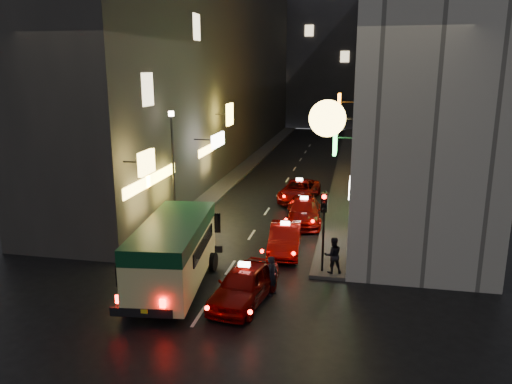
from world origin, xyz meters
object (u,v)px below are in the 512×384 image
Objects in this scene: pedestrian_crossing at (272,273)px; traffic_light at (324,214)px; minibus at (174,247)px; taxi_near at (244,281)px; lamp_post at (173,162)px.

pedestrian_crossing is 0.50× the size of traffic_light.
minibus is 3.74× the size of pedestrian_crossing.
minibus is at bearing 110.56° from pedestrian_crossing.
taxi_near is 1.23m from pedestrian_crossing.
traffic_light is (5.63, 2.46, 0.95)m from minibus.
taxi_near is 4.46m from traffic_light.
lamp_post is (-2.57, 6.98, 1.99)m from minibus.
traffic_light is at bearing -20.82° from pedestrian_crossing.
minibus is at bearing -156.44° from traffic_light.
taxi_near is at bearing -131.10° from traffic_light.
lamp_post is at bearing 60.93° from pedestrian_crossing.
lamp_post reaches higher than traffic_light.
minibus is 3.16m from taxi_near.
lamp_post is at bearing 110.19° from minibus.
minibus is 1.21× the size of taxi_near.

